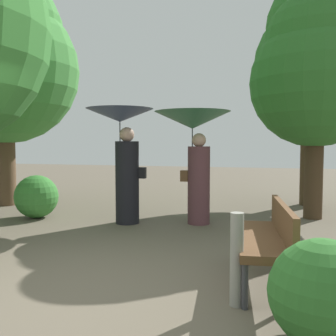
{
  "coord_description": "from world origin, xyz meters",
  "views": [
    {
      "loc": [
        1.89,
        -3.12,
        1.45
      ],
      "look_at": [
        0.0,
        3.74,
        0.99
      ],
      "focal_mm": 40.27,
      "sensor_mm": 36.0,
      "label": 1
    }
  ],
  "objects_px": {
    "path_marker_post": "(237,259)",
    "park_bench": "(267,235)",
    "tree_near_left": "(3,58)",
    "tree_mid_right": "(316,70)",
    "person_right": "(194,139)",
    "tree_near_right": "(313,52)",
    "person_left": "(123,144)"
  },
  "relations": [
    {
      "from": "path_marker_post",
      "to": "park_bench",
      "type": "bearing_deg",
      "value": 68.26
    },
    {
      "from": "tree_near_left",
      "to": "path_marker_post",
      "type": "xyz_separation_m",
      "value": [
        5.74,
        -4.17,
        -3.01
      ]
    },
    {
      "from": "tree_mid_right",
      "to": "person_right",
      "type": "bearing_deg",
      "value": -153.29
    },
    {
      "from": "park_bench",
      "to": "tree_near_right",
      "type": "xyz_separation_m",
      "value": [
        0.9,
        5.43,
        3.05
      ]
    },
    {
      "from": "park_bench",
      "to": "tree_mid_right",
      "type": "relative_size",
      "value": 0.36
    },
    {
      "from": "person_right",
      "to": "tree_near_right",
      "type": "relative_size",
      "value": 0.39
    },
    {
      "from": "person_right",
      "to": "park_bench",
      "type": "distance_m",
      "value": 3.16
    },
    {
      "from": "person_left",
      "to": "tree_mid_right",
      "type": "distance_m",
      "value": 3.91
    },
    {
      "from": "park_bench",
      "to": "tree_near_right",
      "type": "relative_size",
      "value": 0.29
    },
    {
      "from": "park_bench",
      "to": "path_marker_post",
      "type": "distance_m",
      "value": 0.69
    },
    {
      "from": "tree_mid_right",
      "to": "path_marker_post",
      "type": "bearing_deg",
      "value": -103.7
    },
    {
      "from": "person_left",
      "to": "tree_near_left",
      "type": "distance_m",
      "value": 4.14
    },
    {
      "from": "person_right",
      "to": "tree_mid_right",
      "type": "xyz_separation_m",
      "value": [
        2.13,
        1.07,
        1.3
      ]
    },
    {
      "from": "person_left",
      "to": "tree_near_right",
      "type": "distance_m",
      "value": 5.08
    },
    {
      "from": "park_bench",
      "to": "tree_near_left",
      "type": "height_order",
      "value": "tree_near_left"
    },
    {
      "from": "person_left",
      "to": "park_bench",
      "type": "distance_m",
      "value": 3.61
    },
    {
      "from": "park_bench",
      "to": "person_left",
      "type": "bearing_deg",
      "value": -139.25
    },
    {
      "from": "person_right",
      "to": "path_marker_post",
      "type": "distance_m",
      "value": 3.66
    },
    {
      "from": "person_right",
      "to": "tree_near_right",
      "type": "height_order",
      "value": "tree_near_right"
    },
    {
      "from": "park_bench",
      "to": "path_marker_post",
      "type": "xyz_separation_m",
      "value": [
        -0.26,
        -0.64,
        -0.09
      ]
    },
    {
      "from": "person_left",
      "to": "tree_near_right",
      "type": "bearing_deg",
      "value": -56.85
    },
    {
      "from": "tree_near_left",
      "to": "path_marker_post",
      "type": "distance_m",
      "value": 7.71
    },
    {
      "from": "tree_mid_right",
      "to": "path_marker_post",
      "type": "xyz_separation_m",
      "value": [
        -1.07,
        -4.39,
        -2.42
      ]
    },
    {
      "from": "person_right",
      "to": "path_marker_post",
      "type": "bearing_deg",
      "value": -170.52
    },
    {
      "from": "person_left",
      "to": "tree_near_right",
      "type": "height_order",
      "value": "tree_near_right"
    },
    {
      "from": "park_bench",
      "to": "tree_mid_right",
      "type": "height_order",
      "value": "tree_mid_right"
    },
    {
      "from": "tree_mid_right",
      "to": "tree_near_left",
      "type": "bearing_deg",
      "value": -178.16
    },
    {
      "from": "tree_near_right",
      "to": "tree_mid_right",
      "type": "xyz_separation_m",
      "value": [
        -0.08,
        -1.68,
        -0.72
      ]
    },
    {
      "from": "person_right",
      "to": "tree_mid_right",
      "type": "bearing_deg",
      "value": -71.58
    },
    {
      "from": "tree_near_right",
      "to": "path_marker_post",
      "type": "height_order",
      "value": "tree_near_right"
    },
    {
      "from": "person_right",
      "to": "park_bench",
      "type": "xyz_separation_m",
      "value": [
        1.32,
        -2.68,
        -1.03
      ]
    },
    {
      "from": "tree_mid_right",
      "to": "path_marker_post",
      "type": "distance_m",
      "value": 5.13
    }
  ]
}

